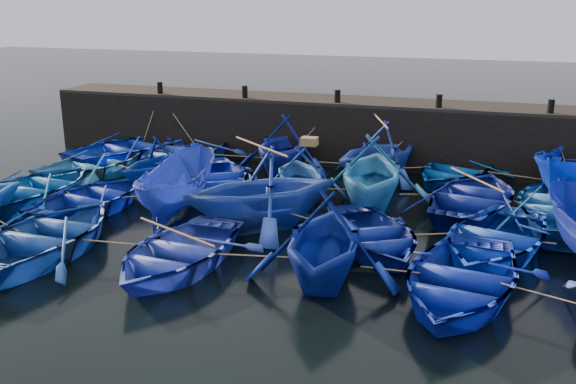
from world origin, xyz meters
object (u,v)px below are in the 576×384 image
(boat_8, at_px, (215,177))
(boat_13, at_px, (36,188))
(wooden_crate, at_px, (309,141))
(boat_0, at_px, (128,148))

(boat_8, relative_size, boat_13, 0.94)
(boat_8, relative_size, wooden_crate, 9.16)
(boat_0, relative_size, boat_8, 1.14)
(boat_0, bearing_deg, boat_13, 113.59)
(boat_8, distance_m, boat_13, 6.05)
(boat_8, bearing_deg, wooden_crate, -36.69)
(boat_0, distance_m, boat_8, 6.06)
(boat_0, height_order, wooden_crate, wooden_crate)
(boat_0, bearing_deg, wooden_crate, -177.64)
(boat_0, xyz_separation_m, wooden_crate, (8.90, -3.20, 1.55))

